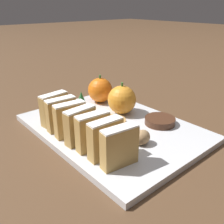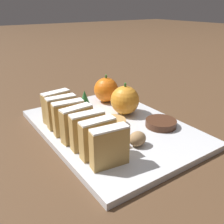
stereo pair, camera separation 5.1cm
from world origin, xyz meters
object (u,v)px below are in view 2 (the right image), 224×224
Objects in this scene: orange_near at (106,90)px; chocolate_cookie at (161,123)px; walnut at (137,139)px; orange_far at (125,100)px.

chocolate_cookie is (0.01, -0.19, -0.02)m from orange_near.
orange_near reaches higher than walnut.
walnut is 0.09m from chocolate_cookie.
orange_far is 2.24× the size of walnut.
chocolate_cookie is at bearing -76.91° from orange_far.
orange_far is at bearing -95.14° from orange_near.
orange_near is at bearing 84.86° from orange_far.
walnut is (-0.07, -0.13, -0.02)m from orange_far.
walnut is at bearing -118.02° from orange_far.
orange_far is at bearing 103.09° from chocolate_cookie.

